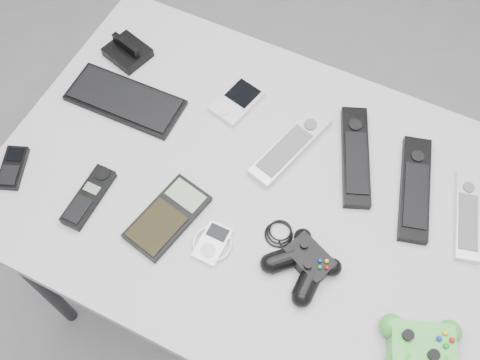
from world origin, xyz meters
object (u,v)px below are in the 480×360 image
at_px(remote_silver_b, 467,215).
at_px(remote_black_a, 356,156).
at_px(controller_black, 304,263).
at_px(desk, 269,207).
at_px(calculator, 168,217).
at_px(remote_silver_a, 291,146).
at_px(controller_green, 422,354).
at_px(pda, 237,101).
at_px(mobile_phone, 13,167).
at_px(mp3_player, 212,243).
at_px(cordless_handset, 89,197).
at_px(pda_keyboard, 125,100).
at_px(remote_black_b, 415,188).

bearing_deg(remote_silver_b, remote_black_a, 158.49).
distance_m(remote_black_a, controller_black, 0.28).
height_order(desk, controller_black, controller_black).
bearing_deg(calculator, remote_silver_a, 71.04).
xyz_separation_m(controller_black, controller_green, (0.26, -0.07, 0.01)).
xyz_separation_m(pda, calculator, (0.00, -0.32, -0.00)).
bearing_deg(mobile_phone, remote_silver_b, -2.46).
bearing_deg(remote_silver_b, desk, -176.21).
distance_m(mobile_phone, controller_green, 0.91).
distance_m(desk, mp3_player, 0.18).
bearing_deg(pda, desk, -33.46).
bearing_deg(remote_black_a, remote_silver_b, -29.06).
bearing_deg(mobile_phone, calculator, -14.61).
xyz_separation_m(remote_silver_a, remote_silver_b, (0.39, 0.01, -0.00)).
height_order(cordless_handset, calculator, cordless_handset).
relative_size(pda, controller_black, 0.54).
xyz_separation_m(pda_keyboard, remote_black_a, (0.53, 0.09, 0.00)).
relative_size(pda, calculator, 0.65).
distance_m(remote_black_a, controller_green, 0.43).
xyz_separation_m(remote_black_b, mobile_phone, (-0.79, -0.33, -0.00)).
bearing_deg(pda_keyboard, calculator, -43.75).
relative_size(desk, mp3_player, 13.65).
relative_size(pda_keyboard, cordless_handset, 1.84).
relative_size(remote_black_b, mobile_phone, 2.39).
distance_m(remote_silver_a, remote_silver_b, 0.39).
bearing_deg(controller_green, remote_black_a, 106.37).
bearing_deg(mp3_player, pda, 108.43).
bearing_deg(desk, pda, 133.60).
height_order(desk, cordless_handset, cordless_handset).
distance_m(remote_silver_b, mp3_player, 0.53).
relative_size(remote_black_a, cordless_handset, 1.69).
relative_size(pda_keyboard, remote_black_b, 1.09).
relative_size(desk, remote_silver_a, 5.21).
xyz_separation_m(desk, remote_black_b, (0.27, 0.14, 0.08)).
xyz_separation_m(cordless_handset, controller_black, (0.46, 0.06, 0.01)).
xyz_separation_m(desk, mp3_player, (-0.06, -0.16, 0.08)).
height_order(pda, controller_black, controller_black).
distance_m(pda, remote_silver_a, 0.17).
bearing_deg(controller_black, remote_silver_b, 66.39).
relative_size(remote_black_a, remote_black_b, 1.00).
distance_m(remote_black_b, cordless_handset, 0.69).
relative_size(remote_black_b, controller_green, 1.43).
bearing_deg(mp3_player, remote_black_b, 42.36).
height_order(mp3_player, controller_black, controller_black).
relative_size(pda, remote_black_b, 0.48).
bearing_deg(remote_black_a, pda_keyboard, 167.45).
xyz_separation_m(desk, remote_silver_a, (-0.01, 0.12, 0.08)).
relative_size(desk, remote_black_b, 4.77).
relative_size(desk, remote_black_a, 4.76).
relative_size(mp3_player, controller_green, 0.50).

